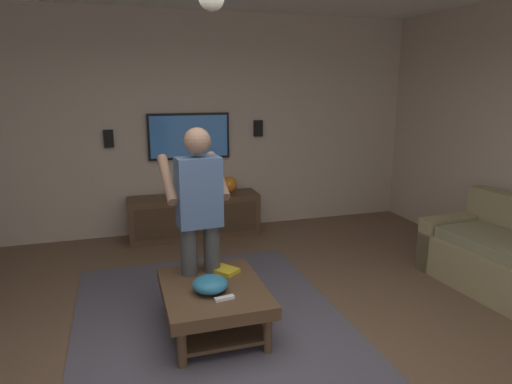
# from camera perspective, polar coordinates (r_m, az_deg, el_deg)

# --- Properties ---
(ground_plane) EXTENTS (8.00, 8.00, 0.00)m
(ground_plane) POSITION_cam_1_polar(r_m,az_deg,el_deg) (3.47, -1.62, -21.26)
(ground_plane) COLOR brown
(wall_back_tv) EXTENTS (0.10, 6.87, 2.89)m
(wall_back_tv) POSITION_cam_1_polar(r_m,az_deg,el_deg) (6.13, -10.13, 8.30)
(wall_back_tv) COLOR #BCA893
(wall_back_tv) RESTS_ON ground
(area_rug) EXTENTS (2.76, 2.24, 0.01)m
(area_rug) POSITION_cam_1_polar(r_m,az_deg,el_deg) (4.06, -5.89, -15.60)
(area_rug) COLOR #514C56
(area_rug) RESTS_ON ground
(coffee_table) EXTENTS (1.00, 0.80, 0.40)m
(coffee_table) POSITION_cam_1_polar(r_m,az_deg,el_deg) (3.76, -5.37, -13.17)
(coffee_table) COLOR #513823
(coffee_table) RESTS_ON ground
(media_console) EXTENTS (0.45, 1.70, 0.55)m
(media_console) POSITION_cam_1_polar(r_m,az_deg,el_deg) (6.05, -7.75, -3.01)
(media_console) COLOR #513823
(media_console) RESTS_ON ground
(tv) EXTENTS (0.05, 1.08, 0.61)m
(tv) POSITION_cam_1_polar(r_m,az_deg,el_deg) (6.08, -8.44, 6.97)
(tv) COLOR black
(person_standing) EXTENTS (0.56, 0.57, 1.64)m
(person_standing) POSITION_cam_1_polar(r_m,az_deg,el_deg) (3.81, -7.22, -2.54)
(person_standing) COLOR #3F3F3F
(person_standing) RESTS_ON ground
(bowl) EXTENTS (0.28, 0.28, 0.13)m
(bowl) POSITION_cam_1_polar(r_m,az_deg,el_deg) (3.59, -5.79, -11.51)
(bowl) COLOR teal
(bowl) RESTS_ON coffee_table
(remote_white) EXTENTS (0.06, 0.15, 0.02)m
(remote_white) POSITION_cam_1_polar(r_m,az_deg,el_deg) (3.49, -3.99, -13.21)
(remote_white) COLOR white
(remote_white) RESTS_ON coffee_table
(book) EXTENTS (0.27, 0.26, 0.04)m
(book) POSITION_cam_1_polar(r_m,az_deg,el_deg) (3.94, -3.94, -9.83)
(book) COLOR gold
(book) RESTS_ON coffee_table
(vase_round) EXTENTS (0.22, 0.22, 0.22)m
(vase_round) POSITION_cam_1_polar(r_m,az_deg,el_deg) (6.09, -3.44, 0.94)
(vase_round) COLOR orange
(vase_round) RESTS_ON media_console
(wall_speaker_left) EXTENTS (0.06, 0.12, 0.22)m
(wall_speaker_left) POSITION_cam_1_polar(r_m,az_deg,el_deg) (6.30, 0.28, 8.04)
(wall_speaker_left) COLOR black
(wall_speaker_right) EXTENTS (0.06, 0.12, 0.22)m
(wall_speaker_right) POSITION_cam_1_polar(r_m,az_deg,el_deg) (6.02, -18.08, 6.42)
(wall_speaker_right) COLOR black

